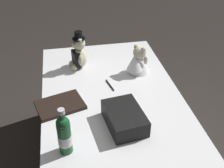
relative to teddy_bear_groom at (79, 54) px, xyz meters
name	(u,v)px	position (x,y,z in m)	size (l,w,h in m)	color
ground_plane	(112,163)	(0.43, 0.18, -0.83)	(12.00, 12.00, 0.00)	#2D2826
reception_table	(112,133)	(0.43, 0.18, -0.48)	(1.56, 0.95, 0.71)	white
teddy_bear_groom	(79,54)	(0.00, 0.00, 0.00)	(0.16, 0.15, 0.30)	beige
teddy_bear_bride	(138,62)	(0.16, 0.43, -0.02)	(0.20, 0.21, 0.22)	white
champagne_bottle	(64,134)	(0.86, -0.15, 0.00)	(0.07, 0.07, 0.29)	#1B552D
signing_pen	(110,85)	(0.31, 0.19, -0.11)	(0.15, 0.04, 0.01)	black
gift_case_black	(124,118)	(0.72, 0.20, -0.07)	(0.32, 0.24, 0.11)	black
guestbook	(60,105)	(0.47, -0.17, -0.11)	(0.21, 0.30, 0.02)	black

